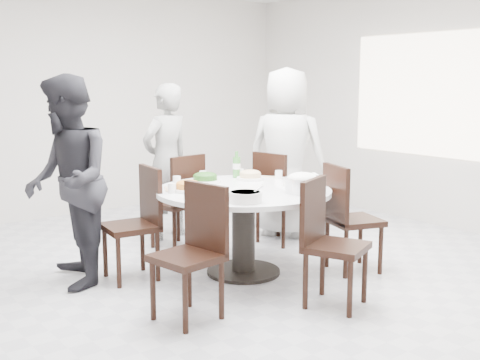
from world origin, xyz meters
TOP-DOWN VIEW (x-y plane):
  - floor at (0.00, 0.00)m, footprint 6.00×6.00m
  - wall_back at (0.00, 3.00)m, footprint 6.00×0.01m
  - wall_right at (3.00, 0.00)m, footprint 0.01×6.00m
  - window at (2.98, 0.00)m, footprint 0.04×2.20m
  - dining_table at (0.13, -0.16)m, footprint 1.50×1.50m
  - chair_ne at (1.06, 0.41)m, footprint 0.49×0.49m
  - chair_n at (0.09, 0.90)m, footprint 0.48×0.48m
  - chair_nw at (-0.72, 0.30)m, footprint 0.47×0.47m
  - chair_sw at (-0.81, -0.73)m, footprint 0.48×0.48m
  - chair_s at (0.21, -1.18)m, footprint 0.55×0.55m
  - chair_se at (0.95, -0.68)m, footprint 0.53×0.53m
  - diner_right at (1.29, 0.59)m, footprint 0.94×1.05m
  - diner_middle at (0.23, 1.30)m, footprint 0.66×0.51m
  - diner_left at (-1.18, 0.47)m, footprint 0.86×0.98m
  - dish_greens at (0.05, 0.31)m, footprint 0.28×0.28m
  - dish_pale at (0.47, 0.18)m, footprint 0.25×0.25m
  - dish_orange at (-0.31, 0.04)m, footprint 0.26×0.26m
  - dish_redbrown at (0.60, -0.35)m, footprint 0.29×0.29m
  - dish_tofu at (-0.32, -0.39)m, footprint 0.26×0.26m
  - rice_bowl at (0.42, -0.58)m, footprint 0.29×0.29m
  - soup_bowl at (-0.20, -0.61)m, footprint 0.26×0.26m
  - beverage_bottle at (0.45, 0.36)m, footprint 0.07×0.07m
  - tea_cups at (0.17, 0.48)m, footprint 0.07×0.07m
  - chopsticks at (0.13, 0.48)m, footprint 0.24×0.04m

SIDE VIEW (x-z plane):
  - floor at x=0.00m, z-range -0.01..0.01m
  - dining_table at x=0.13m, z-range 0.00..0.75m
  - chair_ne at x=1.06m, z-range 0.00..0.95m
  - chair_n at x=0.09m, z-range 0.00..0.95m
  - chair_nw at x=-0.72m, z-range 0.00..0.95m
  - chair_sw at x=-0.81m, z-range 0.00..0.95m
  - chair_s at x=0.21m, z-range 0.00..0.95m
  - chair_se at x=0.95m, z-range 0.00..0.95m
  - chopsticks at x=0.13m, z-range 0.75..0.76m
  - dish_pale at x=0.47m, z-range 0.75..0.82m
  - dish_tofu at x=-0.32m, z-range 0.75..0.82m
  - dish_orange at x=-0.31m, z-range 0.75..0.82m
  - dish_greens at x=0.05m, z-range 0.75..0.82m
  - dish_redbrown at x=0.60m, z-range 0.75..0.82m
  - soup_bowl at x=-0.20m, z-range 0.75..0.83m
  - tea_cups at x=0.17m, z-range 0.75..0.83m
  - rice_bowl at x=0.42m, z-range 0.75..0.87m
  - diner_middle at x=0.23m, z-range 0.00..1.64m
  - diner_left at x=-1.18m, z-range 0.00..1.72m
  - beverage_bottle at x=0.45m, z-range 0.75..1.00m
  - diner_right at x=1.29m, z-range 0.00..1.80m
  - wall_back at x=0.00m, z-range 0.00..2.80m
  - wall_right at x=3.00m, z-range 0.00..2.80m
  - window at x=2.98m, z-range 0.80..2.20m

